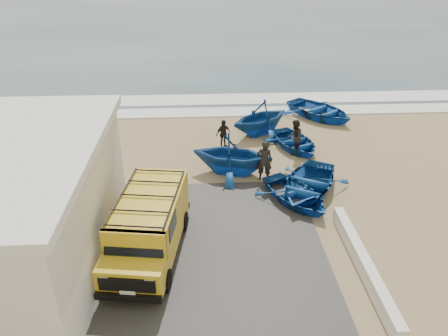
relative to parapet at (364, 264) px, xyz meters
name	(u,v)px	position (x,y,z in m)	size (l,w,h in m)	color
ground	(209,223)	(-5.00, 3.00, -0.28)	(160.00, 160.00, 0.00)	#998058
slab	(152,258)	(-7.00, 1.00, -0.25)	(12.00, 10.00, 0.05)	#3C3A37
ocean	(200,10)	(-5.00, 59.00, -0.27)	(180.00, 88.00, 0.01)	#385166
surf_line	(204,112)	(-5.00, 15.00, -0.25)	(180.00, 1.60, 0.06)	white
surf_wash	(204,100)	(-5.00, 17.50, -0.26)	(180.00, 2.20, 0.04)	white
parapet	(364,264)	(0.00, 0.00, 0.00)	(0.35, 6.00, 0.55)	silver
van	(148,224)	(-7.05, 1.37, 0.90)	(2.68, 5.31, 2.18)	gold
boat_near_left	(296,195)	(-1.38, 4.30, 0.09)	(2.52, 3.53, 0.73)	#134B9C
boat_near_right	(307,184)	(-0.74, 5.05, 0.16)	(3.00, 4.20, 0.87)	#134B9C
boat_mid_left	(232,154)	(-3.81, 6.99, 0.70)	(3.19, 3.69, 1.95)	#134B9C
boat_mid_right	(295,142)	(-0.37, 9.49, 0.09)	(2.51, 3.51, 0.73)	#134B9C
boat_far_left	(260,117)	(-1.93, 11.55, 0.70)	(3.19, 3.70, 1.95)	#134B9C
boat_far_right	(320,110)	(1.99, 13.80, 0.18)	(3.17, 4.44, 0.92)	#134B9C
fisherman_front	(264,161)	(-2.43, 6.28, 0.69)	(0.70, 0.46, 1.92)	black
fisherman_middle	(295,137)	(-0.56, 8.87, 0.63)	(0.88, 0.69, 1.81)	black
fisherman_back	(223,134)	(-4.07, 9.88, 0.48)	(0.88, 0.37, 1.51)	black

